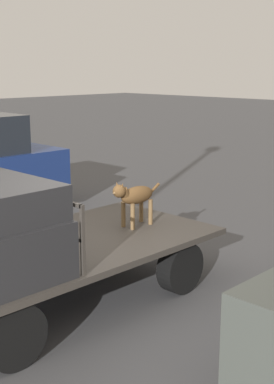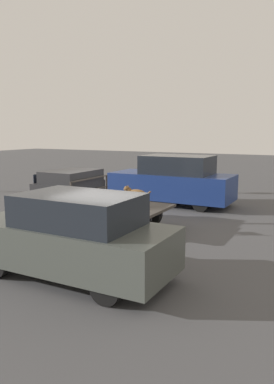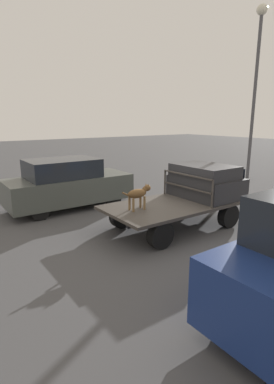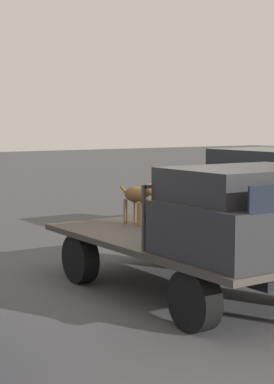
{
  "view_description": "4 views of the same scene",
  "coord_description": "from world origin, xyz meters",
  "px_view_note": "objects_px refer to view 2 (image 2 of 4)",
  "views": [
    {
      "loc": [
        3.84,
        5.13,
        2.91
      ],
      "look_at": [
        -1.29,
        0.08,
        1.23
      ],
      "focal_mm": 50.0,
      "sensor_mm": 36.0,
      "label": 1
    },
    {
      "loc": [
        -6.35,
        9.57,
        2.98
      ],
      "look_at": [
        -1.29,
        0.08,
        1.23
      ],
      "focal_mm": 35.0,
      "sensor_mm": 36.0,
      "label": 2
    },
    {
      "loc": [
        -5.67,
        -6.11,
        3.08
      ],
      "look_at": [
        -1.29,
        0.08,
        1.23
      ],
      "focal_mm": 28.0,
      "sensor_mm": 36.0,
      "label": 3
    },
    {
      "loc": [
        6.55,
        -5.14,
        2.25
      ],
      "look_at": [
        -1.29,
        0.08,
        1.23
      ],
      "focal_mm": 60.0,
      "sensor_mm": 36.0,
      "label": 4
    }
  ],
  "objects_px": {
    "parked_pickup_far": "(173,181)",
    "dog": "(135,194)",
    "flatbed_truck": "(102,209)",
    "parked_sedan": "(73,236)"
  },
  "relations": [
    {
      "from": "parked_pickup_far",
      "to": "dog",
      "type": "bearing_deg",
      "value": 102.83
    },
    {
      "from": "flatbed_truck",
      "to": "parked_pickup_far",
      "type": "height_order",
      "value": "parked_pickup_far"
    },
    {
      "from": "flatbed_truck",
      "to": "parked_sedan",
      "type": "bearing_deg",
      "value": 115.23
    },
    {
      "from": "dog",
      "to": "parked_pickup_far",
      "type": "relative_size",
      "value": 0.19
    },
    {
      "from": "dog",
      "to": "flatbed_truck",
      "type": "bearing_deg",
      "value": -23.66
    },
    {
      "from": "flatbed_truck",
      "to": "parked_pickup_far",
      "type": "xyz_separation_m",
      "value": [
        -0.53,
        -4.48,
        0.42
      ]
    },
    {
      "from": "dog",
      "to": "parked_sedan",
      "type": "xyz_separation_m",
      "value": [
        -0.5,
        3.6,
        -0.31
      ]
    },
    {
      "from": "flatbed_truck",
      "to": "parked_sedan",
      "type": "relative_size",
      "value": 0.96
    },
    {
      "from": "flatbed_truck",
      "to": "parked_pickup_far",
      "type": "distance_m",
      "value": 4.53
    },
    {
      "from": "dog",
      "to": "parked_pickup_far",
      "type": "xyz_separation_m",
      "value": [
        0.7,
        -4.56,
        -0.19
      ]
    }
  ]
}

